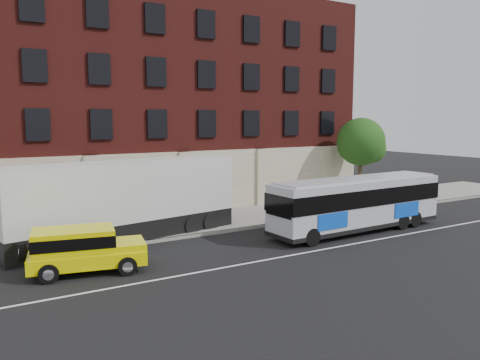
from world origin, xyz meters
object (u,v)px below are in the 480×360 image
street_tree (361,144)px  shipping_container (124,202)px  yellow_suv (82,248)px  sign_pole (69,223)px  city_bus (358,202)px

street_tree → shipping_container: (-19.04, -2.30, -2.36)m
yellow_suv → shipping_container: size_ratio=0.40×
sign_pole → yellow_suv: 3.27m
yellow_suv → shipping_container: 5.43m
city_bus → shipping_container: bearing=157.9°
street_tree → yellow_suv: 23.42m
shipping_container → sign_pole: bearing=-160.8°
street_tree → city_bus: 10.52m
sign_pole → city_bus: bearing=-14.2°
street_tree → shipping_container: bearing=-173.1°
sign_pole → yellow_suv: bearing=-93.3°
city_bus → yellow_suv: size_ratio=2.22×
street_tree → sign_pole: bearing=-171.4°
street_tree → shipping_container: 19.33m
city_bus → yellow_suv: (-14.93, 0.49, -0.61)m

